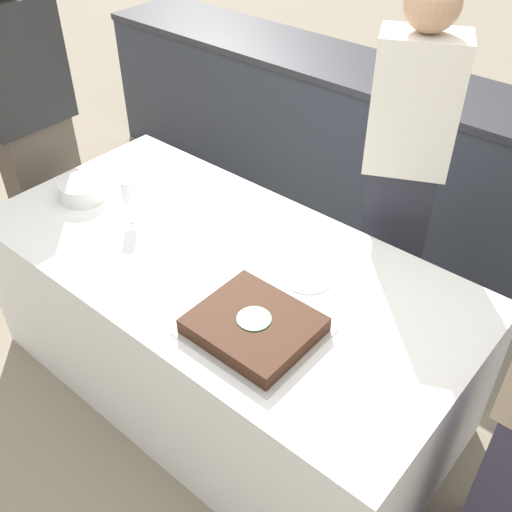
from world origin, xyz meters
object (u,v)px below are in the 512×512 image
Objects in this scene: person_seated_left at (33,133)px; person_cutting_cake at (401,181)px; plate_stack at (82,190)px; cake at (254,326)px; wine_glass at (128,193)px.

person_cutting_cake is at bearing -65.46° from person_seated_left.
person_cutting_cake reaches higher than plate_stack.
person_cutting_cake is 1.01× the size of person_seated_left.
cake is 2.27× the size of wine_glass.
person_cutting_cake is (1.09, 0.79, 0.11)m from plate_stack.
wine_glass is (-0.81, 0.17, 0.10)m from cake.
person_seated_left is at bearing 172.09° from cake.
plate_stack is (-1.09, 0.13, 0.01)m from cake.
wine_glass reaches higher than cake.
plate_stack is 0.48m from person_seated_left.
person_seated_left is at bearing 169.73° from plate_stack.
wine_glass is at bearing 168.42° from cake.
person_seated_left reaches higher than plate_stack.
person_seated_left is at bearing -1.69° from person_cutting_cake.
person_cutting_cake is at bearing 36.04° from plate_stack.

